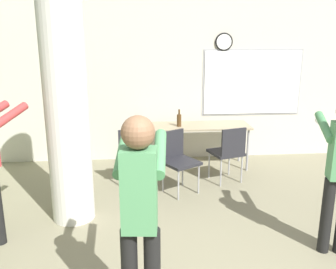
{
  "coord_description": "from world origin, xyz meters",
  "views": [
    {
      "loc": [
        -0.56,
        -1.44,
        2.21
      ],
      "look_at": [
        -0.18,
        2.88,
        1.02
      ],
      "focal_mm": 40.0,
      "sensor_mm": 36.0,
      "label": 1
    }
  ],
  "objects_px": {
    "bottle_on_table": "(179,120)",
    "chair_table_right": "(228,150)",
    "folding_table": "(193,128)",
    "chair_table_left": "(133,151)",
    "chair_table_front": "(178,157)",
    "person_playing_front": "(140,210)"
  },
  "relations": [
    {
      "from": "bottle_on_table",
      "to": "person_playing_front",
      "type": "distance_m",
      "value": 3.5
    },
    {
      "from": "chair_table_front",
      "to": "person_playing_front",
      "type": "bearing_deg",
      "value": -102.43
    },
    {
      "from": "chair_table_left",
      "to": "folding_table",
      "type": "bearing_deg",
      "value": 32.62
    },
    {
      "from": "bottle_on_table",
      "to": "chair_table_right",
      "type": "height_order",
      "value": "bottle_on_table"
    },
    {
      "from": "chair_table_front",
      "to": "person_playing_front",
      "type": "xyz_separation_m",
      "value": [
        -0.56,
        -2.53,
        0.48
      ]
    },
    {
      "from": "bottle_on_table",
      "to": "chair_table_right",
      "type": "bearing_deg",
      "value": -43.5
    },
    {
      "from": "folding_table",
      "to": "person_playing_front",
      "type": "height_order",
      "value": "person_playing_front"
    },
    {
      "from": "person_playing_front",
      "to": "folding_table",
      "type": "bearing_deg",
      "value": 75.26
    },
    {
      "from": "chair_table_left",
      "to": "chair_table_front",
      "type": "height_order",
      "value": "same"
    },
    {
      "from": "folding_table",
      "to": "chair_table_left",
      "type": "relative_size",
      "value": 2.14
    },
    {
      "from": "chair_table_right",
      "to": "person_playing_front",
      "type": "xyz_separation_m",
      "value": [
        -1.35,
        -2.79,
        0.48
      ]
    },
    {
      "from": "bottle_on_table",
      "to": "chair_table_left",
      "type": "relative_size",
      "value": 0.32
    },
    {
      "from": "bottle_on_table",
      "to": "chair_table_front",
      "type": "height_order",
      "value": "bottle_on_table"
    },
    {
      "from": "chair_table_right",
      "to": "folding_table",
      "type": "bearing_deg",
      "value": 121.96
    },
    {
      "from": "folding_table",
      "to": "chair_table_left",
      "type": "height_order",
      "value": "chair_table_left"
    },
    {
      "from": "bottle_on_table",
      "to": "chair_table_right",
      "type": "relative_size",
      "value": 0.32
    },
    {
      "from": "folding_table",
      "to": "bottle_on_table",
      "type": "height_order",
      "value": "bottle_on_table"
    },
    {
      "from": "chair_table_right",
      "to": "person_playing_front",
      "type": "distance_m",
      "value": 3.14
    },
    {
      "from": "chair_table_right",
      "to": "person_playing_front",
      "type": "bearing_deg",
      "value": -115.83
    },
    {
      "from": "bottle_on_table",
      "to": "chair_table_left",
      "type": "xyz_separation_m",
      "value": [
        -0.75,
        -0.58,
        -0.33
      ]
    },
    {
      "from": "chair_table_front",
      "to": "folding_table",
      "type": "bearing_deg",
      "value": 69.39
    },
    {
      "from": "chair_table_front",
      "to": "chair_table_left",
      "type": "bearing_deg",
      "value": 152.98
    }
  ]
}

